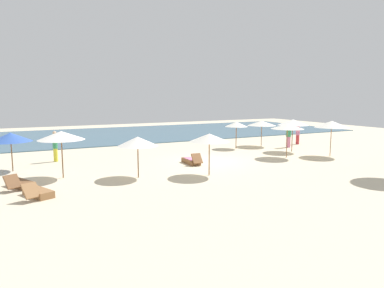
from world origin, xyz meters
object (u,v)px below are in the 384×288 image
(umbrella_7, at_px, (236,124))
(person_0, at_px, (55,146))
(person_1, at_px, (289,135))
(umbrella_5, at_px, (287,127))
(lounger_2, at_px, (20,184))
(umbrella_1, at_px, (262,123))
(lounger_1, at_px, (38,193))
(lounger_0, at_px, (192,161))
(person_2, at_px, (298,133))
(umbrella_6, at_px, (138,141))
(umbrella_8, at_px, (11,137))
(umbrella_2, at_px, (332,124))
(umbrella_4, at_px, (293,122))
(umbrella_0, at_px, (61,136))
(umbrella_3, at_px, (209,138))

(umbrella_7, bearing_deg, person_0, 177.99)
(umbrella_7, bearing_deg, person_1, -19.81)
(umbrella_5, distance_m, lounger_2, 15.66)
(umbrella_1, xyz_separation_m, lounger_1, (-16.69, -7.25, -1.65))
(lounger_0, height_order, lounger_1, lounger_0)
(person_2, bearing_deg, lounger_2, -166.60)
(lounger_1, bearing_deg, umbrella_6, 16.29)
(umbrella_5, bearing_deg, lounger_2, -178.05)
(umbrella_8, height_order, lounger_0, umbrella_8)
(umbrella_2, bearing_deg, umbrella_4, 108.34)
(umbrella_0, distance_m, umbrella_6, 3.66)
(umbrella_7, xyz_separation_m, umbrella_8, (-15.13, -1.42, -0.01))
(umbrella_1, relative_size, lounger_0, 1.31)
(umbrella_3, bearing_deg, umbrella_7, 47.84)
(umbrella_5, bearing_deg, umbrella_8, 167.96)
(person_2, bearing_deg, umbrella_0, -168.36)
(umbrella_2, relative_size, lounger_2, 1.32)
(person_2, bearing_deg, umbrella_3, -151.46)
(lounger_2, relative_size, person_0, 0.95)
(umbrella_0, relative_size, umbrella_8, 1.07)
(umbrella_7, bearing_deg, person_2, -3.91)
(lounger_1, height_order, lounger_2, lounger_2)
(umbrella_5, relative_size, lounger_0, 1.27)
(umbrella_0, distance_m, umbrella_8, 3.60)
(umbrella_1, relative_size, umbrella_7, 1.11)
(umbrella_6, distance_m, umbrella_7, 11.28)
(lounger_0, height_order, person_0, person_0)
(umbrella_8, height_order, lounger_2, umbrella_8)
(lounger_0, bearing_deg, person_1, 14.68)
(umbrella_7, relative_size, lounger_2, 1.14)
(umbrella_1, distance_m, umbrella_3, 11.26)
(umbrella_2, height_order, person_1, umbrella_2)
(umbrella_2, distance_m, umbrella_3, 9.98)
(umbrella_4, xyz_separation_m, lounger_0, (-8.47, -0.84, -1.92))
(lounger_0, height_order, person_2, person_2)
(umbrella_4, distance_m, lounger_1, 17.54)
(umbrella_1, bearing_deg, umbrella_4, -85.36)
(umbrella_5, bearing_deg, umbrella_1, 70.13)
(person_1, bearing_deg, lounger_0, -165.32)
(lounger_2, bearing_deg, person_2, 13.40)
(umbrella_0, height_order, umbrella_8, umbrella_0)
(umbrella_2, bearing_deg, person_1, 85.79)
(umbrella_7, relative_size, person_2, 1.15)
(person_0, bearing_deg, umbrella_3, -49.03)
(umbrella_1, relative_size, umbrella_3, 1.05)
(umbrella_0, distance_m, umbrella_1, 15.98)
(umbrella_3, distance_m, person_1, 11.69)
(umbrella_7, distance_m, lounger_0, 7.18)
(umbrella_1, relative_size, person_2, 1.27)
(umbrella_5, bearing_deg, umbrella_3, -162.56)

